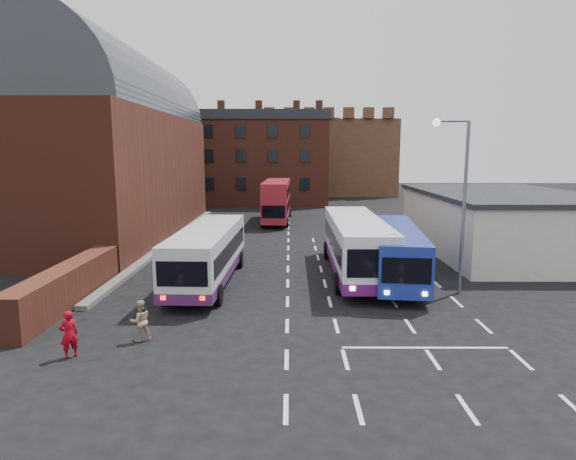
{
  "coord_description": "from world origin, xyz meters",
  "views": [
    {
      "loc": [
        0.1,
        -19.49,
        7.02
      ],
      "look_at": [
        0.0,
        10.0,
        2.2
      ],
      "focal_mm": 30.0,
      "sensor_mm": 36.0,
      "label": 1
    }
  ],
  "objects_px": {
    "street_lamp": "(459,190)",
    "pedestrian_beige": "(140,321)",
    "bus_white_outbound": "(208,251)",
    "bus_red_double": "(277,200)",
    "pedestrian_red": "(69,334)",
    "bus_blue": "(395,249)",
    "bus_white_inbound": "(356,242)"
  },
  "relations": [
    {
      "from": "street_lamp",
      "to": "pedestrian_beige",
      "type": "xyz_separation_m",
      "value": [
        -13.78,
        -6.21,
        -4.4
      ]
    },
    {
      "from": "bus_white_outbound",
      "to": "bus_red_double",
      "type": "relative_size",
      "value": 1.06
    },
    {
      "from": "pedestrian_red",
      "to": "pedestrian_beige",
      "type": "relative_size",
      "value": 1.07
    },
    {
      "from": "bus_white_outbound",
      "to": "bus_blue",
      "type": "relative_size",
      "value": 1.01
    },
    {
      "from": "bus_white_inbound",
      "to": "pedestrian_beige",
      "type": "height_order",
      "value": "bus_white_inbound"
    },
    {
      "from": "bus_white_inbound",
      "to": "pedestrian_beige",
      "type": "distance_m",
      "value": 13.63
    },
    {
      "from": "bus_red_double",
      "to": "bus_blue",
      "type": "bearing_deg",
      "value": 109.64
    },
    {
      "from": "bus_white_inbound",
      "to": "bus_blue",
      "type": "distance_m",
      "value": 2.29
    },
    {
      "from": "bus_white_inbound",
      "to": "bus_blue",
      "type": "relative_size",
      "value": 1.1
    },
    {
      "from": "bus_white_inbound",
      "to": "pedestrian_red",
      "type": "height_order",
      "value": "bus_white_inbound"
    },
    {
      "from": "street_lamp",
      "to": "pedestrian_beige",
      "type": "relative_size",
      "value": 5.5
    },
    {
      "from": "bus_white_inbound",
      "to": "pedestrian_red",
      "type": "bearing_deg",
      "value": 45.21
    },
    {
      "from": "bus_blue",
      "to": "bus_white_inbound",
      "type": "bearing_deg",
      "value": -22.27
    },
    {
      "from": "bus_blue",
      "to": "bus_white_outbound",
      "type": "bearing_deg",
      "value": 10.32
    },
    {
      "from": "bus_blue",
      "to": "pedestrian_red",
      "type": "relative_size",
      "value": 6.51
    },
    {
      "from": "pedestrian_beige",
      "to": "bus_white_inbound",
      "type": "bearing_deg",
      "value": -163.54
    },
    {
      "from": "bus_red_double",
      "to": "bus_white_inbound",
      "type": "bearing_deg",
      "value": 105.49
    },
    {
      "from": "bus_white_outbound",
      "to": "pedestrian_beige",
      "type": "height_order",
      "value": "bus_white_outbound"
    },
    {
      "from": "bus_white_inbound",
      "to": "pedestrian_red",
      "type": "distance_m",
      "value": 16.09
    },
    {
      "from": "bus_white_outbound",
      "to": "bus_blue",
      "type": "distance_m",
      "value": 10.19
    },
    {
      "from": "pedestrian_red",
      "to": "bus_white_outbound",
      "type": "bearing_deg",
      "value": -146.11
    },
    {
      "from": "bus_white_outbound",
      "to": "street_lamp",
      "type": "distance_m",
      "value": 13.18
    },
    {
      "from": "bus_white_outbound",
      "to": "pedestrian_beige",
      "type": "xyz_separation_m",
      "value": [
        -1.19,
        -8.11,
        -0.99
      ]
    },
    {
      "from": "bus_white_outbound",
      "to": "pedestrian_red",
      "type": "height_order",
      "value": "bus_white_outbound"
    },
    {
      "from": "street_lamp",
      "to": "bus_blue",
      "type": "bearing_deg",
      "value": 133.97
    },
    {
      "from": "bus_white_outbound",
      "to": "bus_red_double",
      "type": "xyz_separation_m",
      "value": [
        3.09,
        22.59,
        0.44
      ]
    },
    {
      "from": "bus_white_inbound",
      "to": "street_lamp",
      "type": "relative_size",
      "value": 1.4
    },
    {
      "from": "bus_white_outbound",
      "to": "pedestrian_red",
      "type": "relative_size",
      "value": 6.6
    },
    {
      "from": "bus_white_outbound",
      "to": "bus_blue",
      "type": "height_order",
      "value": "bus_white_outbound"
    },
    {
      "from": "bus_white_inbound",
      "to": "pedestrian_beige",
      "type": "xyz_separation_m",
      "value": [
        -9.37,
        -9.83,
        -1.15
      ]
    },
    {
      "from": "bus_blue",
      "to": "pedestrian_beige",
      "type": "bearing_deg",
      "value": 44.37
    },
    {
      "from": "pedestrian_red",
      "to": "bus_red_double",
      "type": "bearing_deg",
      "value": -138.84
    }
  ]
}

